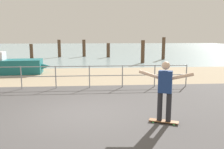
{
  "coord_description": "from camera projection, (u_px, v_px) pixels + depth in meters",
  "views": [
    {
      "loc": [
        0.53,
        -6.82,
        2.43
      ],
      "look_at": [
        1.21,
        2.0,
        0.9
      ],
      "focal_mm": 36.85,
      "sensor_mm": 36.0,
      "label": 1
    }
  ],
  "objects": [
    {
      "name": "ground_plane",
      "position": [
        75.0,
        128.0,
        6.09
      ],
      "size": [
        24.0,
        10.0,
        0.04
      ],
      "primitive_type": "cube",
      "color": "#474444",
      "rests_on": "ground"
    },
    {
      "name": "beach_strip",
      "position": [
        86.0,
        75.0,
        13.95
      ],
      "size": [
        24.0,
        6.0,
        0.04
      ],
      "primitive_type": "cube",
      "color": "tan",
      "rests_on": "ground"
    },
    {
      "name": "sea_surface",
      "position": [
        91.0,
        49.0,
        41.46
      ],
      "size": [
        72.0,
        50.0,
        0.04
      ],
      "primitive_type": "cube",
      "color": "#849EA3",
      "rests_on": "ground"
    },
    {
      "name": "railing_fence",
      "position": [
        56.0,
        74.0,
        10.4
      ],
      "size": [
        12.25,
        0.05,
        1.05
      ],
      "color": "gray",
      "rests_on": "ground"
    },
    {
      "name": "sailboat",
      "position": [
        8.0,
        66.0,
        14.34
      ],
      "size": [
        5.02,
        1.74,
        4.6
      ],
      "color": "#19666B",
      "rests_on": "ground"
    },
    {
      "name": "skateboard",
      "position": [
        164.0,
        121.0,
        6.36
      ],
      "size": [
        0.81,
        0.5,
        0.08
      ],
      "color": "brown",
      "rests_on": "ground"
    },
    {
      "name": "skateboarder",
      "position": [
        165.0,
        88.0,
        6.2
      ],
      "size": [
        1.36,
        0.65,
        1.65
      ],
      "color": "#26262B",
      "rests_on": "skateboard"
    },
    {
      "name": "groyne_post_0",
      "position": [
        31.0,
        51.0,
        23.75
      ],
      "size": [
        0.34,
        0.34,
        1.51
      ],
      "primitive_type": "cylinder",
      "color": "#513826",
      "rests_on": "ground"
    },
    {
      "name": "groyne_post_1",
      "position": [
        59.0,
        49.0,
        25.13
      ],
      "size": [
        0.34,
        0.34,
        1.91
      ],
      "primitive_type": "cylinder",
      "color": "#513826",
      "rests_on": "ground"
    },
    {
      "name": "groyne_post_2",
      "position": [
        84.0,
        48.0,
        25.8
      ],
      "size": [
        0.36,
        0.36,
        1.9
      ],
      "primitive_type": "cylinder",
      "color": "#513826",
      "rests_on": "ground"
    },
    {
      "name": "groyne_post_3",
      "position": [
        108.0,
        50.0,
        25.03
      ],
      "size": [
        0.37,
        0.37,
        1.55
      ],
      "primitive_type": "cylinder",
      "color": "#513826",
      "rests_on": "ground"
    },
    {
      "name": "groyne_post_4",
      "position": [
        143.0,
        52.0,
        19.89
      ],
      "size": [
        0.32,
        0.32,
        1.98
      ],
      "primitive_type": "cylinder",
      "color": "#513826",
      "rests_on": "ground"
    },
    {
      "name": "groyne_post_5",
      "position": [
        163.0,
        48.0,
        22.8
      ],
      "size": [
        0.33,
        0.33,
        2.2
      ],
      "primitive_type": "cylinder",
      "color": "#513826",
      "rests_on": "ground"
    }
  ]
}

